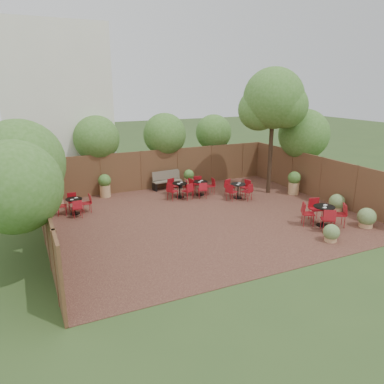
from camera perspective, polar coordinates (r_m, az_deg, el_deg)
name	(u,v)px	position (r m, az deg, el deg)	size (l,w,h in m)	color
ground	(205,218)	(15.11, 1.95, -3.97)	(80.00, 80.00, 0.00)	#354F23
courtyard_paving	(205,218)	(15.11, 1.96, -3.94)	(12.00, 10.00, 0.02)	#381C17
fence_back	(161,169)	(19.23, -4.84, 3.53)	(12.00, 0.08, 2.00)	#54371F
fence_left	(44,216)	(13.29, -21.73, -3.48)	(0.08, 10.00, 2.00)	#54371F
fence_right	(320,178)	(18.25, 19.01, 1.99)	(0.08, 10.00, 2.00)	#54371F
neighbour_building	(56,108)	(20.72, -20.10, 11.94)	(5.00, 4.00, 8.00)	silver
overhang_foliage	(137,147)	(15.62, -8.37, 6.87)	(15.77, 10.50, 2.76)	#3C6A22
courtyard_tree	(273,102)	(18.15, 12.33, 13.25)	(2.92, 2.84, 5.96)	black
park_bench_left	(167,180)	(19.08, -3.84, 1.86)	(1.48, 0.51, 0.90)	brown
park_bench_right	(167,180)	(19.07, -3.92, 1.89)	(1.54, 0.65, 0.93)	brown
bistro_tables	(212,197)	(16.37, 3.09, -0.78)	(9.82, 7.23, 0.89)	black
planters	(172,184)	(17.84, -3.09, 1.21)	(11.19, 4.08, 1.13)	tan
low_shrubs	(347,215)	(15.61, 22.67, -3.22)	(3.23, 2.93, 0.74)	tan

